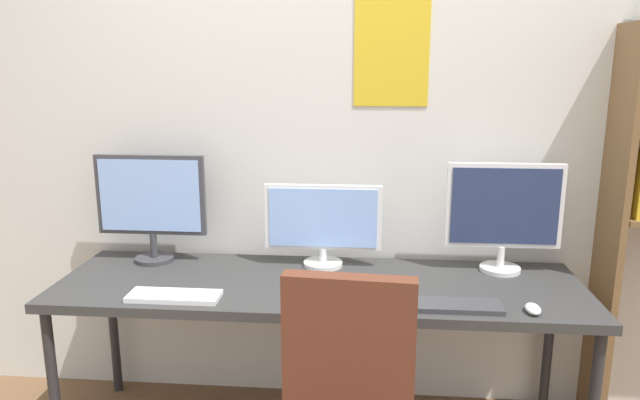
# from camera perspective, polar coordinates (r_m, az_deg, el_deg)

# --- Properties ---
(wall_back) EXTENTS (4.64, 0.11, 2.60)m
(wall_back) POSITION_cam_1_polar(r_m,az_deg,el_deg) (2.83, 0.65, 5.86)
(wall_back) COLOR silver
(wall_back) RESTS_ON ground_plane
(desk) EXTENTS (2.24, 0.68, 0.74)m
(desk) POSITION_cam_1_polar(r_m,az_deg,el_deg) (2.58, -0.10, -8.96)
(desk) COLOR #333333
(desk) RESTS_ON ground_plane
(monitor_left) EXTENTS (0.51, 0.18, 0.51)m
(monitor_left) POSITION_cam_1_polar(r_m,az_deg,el_deg) (2.85, -15.99, -0.14)
(monitor_left) COLOR #38383D
(monitor_left) RESTS_ON desk
(monitor_center) EXTENTS (0.53, 0.18, 0.38)m
(monitor_center) POSITION_cam_1_polar(r_m,az_deg,el_deg) (2.69, 0.30, -2.18)
(monitor_center) COLOR silver
(monitor_center) RESTS_ON desk
(monitor_right) EXTENTS (0.51, 0.18, 0.49)m
(monitor_right) POSITION_cam_1_polar(r_m,az_deg,el_deg) (2.73, 17.31, -1.11)
(monitor_right) COLOR silver
(monitor_right) RESTS_ON desk
(keyboard_left) EXTENTS (0.37, 0.13, 0.02)m
(keyboard_left) POSITION_cam_1_polar(r_m,az_deg,el_deg) (2.46, -13.88, -8.99)
(keyboard_left) COLOR silver
(keyboard_left) RESTS_ON desk
(keyboard_right) EXTENTS (0.32, 0.13, 0.02)m
(keyboard_right) POSITION_cam_1_polar(r_m,az_deg,el_deg) (2.36, 13.28, -9.90)
(keyboard_right) COLOR #38383D
(keyboard_right) RESTS_ON desk
(computer_mouse) EXTENTS (0.06, 0.10, 0.03)m
(computer_mouse) POSITION_cam_1_polar(r_m,az_deg,el_deg) (2.39, 19.85, -9.84)
(computer_mouse) COLOR silver
(computer_mouse) RESTS_ON desk
(laptop_closed) EXTENTS (0.36, 0.28, 0.02)m
(laptop_closed) POSITION_cam_1_polar(r_m,az_deg,el_deg) (2.47, 1.23, -8.41)
(laptop_closed) COLOR silver
(laptop_closed) RESTS_ON desk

